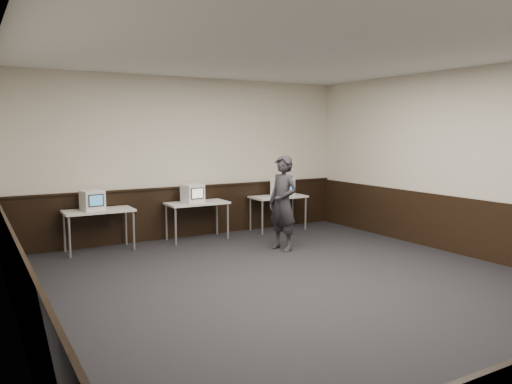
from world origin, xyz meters
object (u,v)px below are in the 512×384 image
Objects in this scene: desk_center at (197,206)px; emac_left at (92,200)px; emac_right at (283,187)px; desk_right at (278,199)px; emac_center at (193,193)px; person at (283,203)px; desk_left at (99,214)px.

emac_left is at bearing -179.44° from desk_center.
emac_left is at bearing 166.37° from emac_right.
emac_right is at bearing -6.96° from emac_left.
desk_right is 2.01m from emac_center.
emac_left reaches higher than desk_right.
emac_left is 0.25× the size of person.
emac_left is at bearing 174.34° from emac_center.
desk_center is 1.86m from person.
emac_left is at bearing -169.12° from desk_left.
emac_center is 0.88× the size of emac_right.
person is (2.89, -1.57, 0.17)m from desk_left.
emac_left reaches higher than desk_center.
emac_right is (2.01, -0.01, 0.26)m from desk_center.
desk_right is at bearing 161.55° from emac_right.
desk_left is at bearing 180.00° from desk_right.
desk_left is 1.00× the size of desk_center.
emac_right is at bearing -0.13° from desk_left.
desk_right is at bearing -5.84° from emac_center.
desk_center is at bearing -160.76° from person.
desk_right is (1.90, 0.00, 0.00)m from desk_center.
desk_center is 1.00× the size of desk_right.
desk_center is at bearing 165.97° from emac_right.
emac_center is at bearing -158.26° from person.
emac_center is 2.11m from emac_right.
person reaches higher than emac_right.
desk_center is at bearing 180.00° from desk_right.
emac_center reaches higher than desk_right.
emac_left is at bearing -179.71° from desk_right.
emac_right reaches higher than emac_left.
emac_right is (2.11, -0.00, 0.01)m from emac_center.
emac_center is at bearing -6.72° from emac_left.
emac_center is (-1.99, -0.01, 0.25)m from desk_right.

